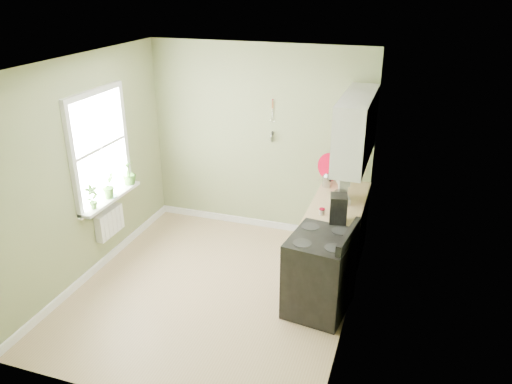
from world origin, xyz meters
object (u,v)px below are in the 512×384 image
(stove, at_px, (320,273))
(coffee_maker, at_px, (338,209))
(stand_mixer, at_px, (342,189))
(kettle, at_px, (326,180))

(stove, bearing_deg, coffee_maker, 78.14)
(coffee_maker, bearing_deg, stove, -101.86)
(stove, bearing_deg, stand_mixer, 88.05)
(stove, height_order, stand_mixer, stand_mixer)
(stand_mixer, bearing_deg, kettle, 124.22)
(stand_mixer, height_order, coffee_maker, stand_mixer)
(stand_mixer, xyz_separation_m, coffee_maker, (0.06, -0.60, 0.00))
(stand_mixer, distance_m, kettle, 0.47)
(stove, distance_m, coffee_maker, 0.74)
(kettle, xyz_separation_m, coffee_maker, (0.32, -0.99, 0.06))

